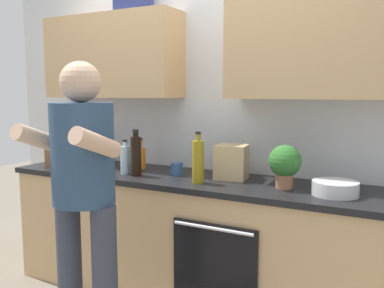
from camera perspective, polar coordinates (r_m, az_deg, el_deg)
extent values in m
cube|color=silver|center=(3.18, 3.01, 2.76)|extent=(4.00, 0.06, 2.50)
cube|color=tan|center=(3.45, -10.95, 11.72)|extent=(1.17, 0.32, 0.65)
cube|color=tan|center=(2.75, 17.30, 12.74)|extent=(1.17, 0.32, 0.65)
cube|color=tan|center=(3.04, -0.04, -13.34)|extent=(2.80, 0.60, 0.86)
cube|color=black|center=(2.91, -0.04, -5.00)|extent=(2.84, 0.64, 0.04)
cube|color=black|center=(2.64, 3.04, -16.14)|extent=(0.56, 0.02, 0.50)
cylinder|color=silver|center=(2.53, 2.85, -11.55)|extent=(0.52, 0.02, 0.02)
cylinder|color=#383D4C|center=(2.61, -16.49, -16.90)|extent=(0.14, 0.14, 0.89)
cylinder|color=#383D4C|center=(2.44, -11.89, -18.43)|extent=(0.14, 0.14, 0.89)
cylinder|color=navy|center=(2.32, -14.82, -1.29)|extent=(0.34, 0.34, 0.55)
sphere|color=#D8AD8C|center=(2.30, -15.13, 8.27)|extent=(0.22, 0.22, 0.22)
cylinder|color=#D8AD8C|center=(2.37, -20.42, 0.69)|extent=(0.09, 0.31, 0.19)
cylinder|color=#D8AD8C|center=(2.09, -13.08, 0.14)|extent=(0.09, 0.31, 0.19)
cylinder|color=olive|center=(2.71, 0.84, -2.50)|extent=(0.08, 0.08, 0.28)
cylinder|color=olive|center=(2.68, 0.84, 0.91)|extent=(0.03, 0.03, 0.05)
cylinder|color=black|center=(2.68, 0.84, 1.56)|extent=(0.04, 0.04, 0.02)
cylinder|color=brown|center=(3.49, -12.58, -1.61)|extent=(0.08, 0.08, 0.14)
cylinder|color=brown|center=(3.48, -12.62, -0.09)|extent=(0.04, 0.04, 0.04)
cylinder|color=black|center=(3.47, -12.64, 0.42)|extent=(0.05, 0.05, 0.02)
cylinder|color=orange|center=(3.25, -7.08, -1.99)|extent=(0.07, 0.07, 0.16)
cylinder|color=orange|center=(3.23, -7.11, -0.04)|extent=(0.03, 0.03, 0.06)
cylinder|color=black|center=(3.23, -7.13, 0.66)|extent=(0.03, 0.03, 0.01)
cylinder|color=silver|center=(3.05, -9.19, -2.21)|extent=(0.07, 0.07, 0.20)
cylinder|color=silver|center=(3.03, -9.23, 0.00)|extent=(0.03, 0.03, 0.03)
cylinder|color=black|center=(3.03, -9.24, 0.46)|extent=(0.03, 0.03, 0.01)
cylinder|color=#198C33|center=(3.64, -14.04, -0.74)|extent=(0.06, 0.06, 0.21)
cylinder|color=#198C33|center=(3.63, -14.11, 1.41)|extent=(0.03, 0.03, 0.06)
cylinder|color=black|center=(3.63, -14.13, 2.02)|extent=(0.04, 0.04, 0.02)
cylinder|color=red|center=(3.18, -12.44, -2.25)|extent=(0.06, 0.06, 0.16)
cylinder|color=red|center=(3.17, -12.49, -0.40)|extent=(0.03, 0.03, 0.04)
cylinder|color=black|center=(3.16, -12.50, 0.11)|extent=(0.03, 0.03, 0.01)
cylinder|color=black|center=(2.97, -7.74, -1.70)|extent=(0.07, 0.07, 0.28)
cylinder|color=black|center=(2.95, -7.79, 1.31)|extent=(0.04, 0.04, 0.03)
cylinder|color=black|center=(2.94, -7.80, 1.84)|extent=(0.05, 0.05, 0.02)
cylinder|color=#33598C|center=(2.98, -2.09, -3.43)|extent=(0.08, 0.08, 0.09)
cylinder|color=#BF4C47|center=(3.36, -14.66, -2.30)|extent=(0.09, 0.09, 0.11)
cylinder|color=silver|center=(2.54, 19.14, -5.78)|extent=(0.26, 0.26, 0.08)
cube|color=brown|center=(3.49, -18.30, -1.26)|extent=(0.10, 0.14, 0.21)
cylinder|color=black|center=(3.48, -18.79, 0.89)|extent=(0.02, 0.02, 0.06)
cylinder|color=black|center=(3.48, -17.97, 0.93)|extent=(0.02, 0.02, 0.06)
cylinder|color=#9E6647|center=(2.63, 12.62, -5.01)|extent=(0.11, 0.11, 0.09)
sphere|color=#2D6B28|center=(2.61, 12.70, -2.30)|extent=(0.20, 0.20, 0.20)
cube|color=tan|center=(2.85, 5.47, -2.48)|extent=(0.23, 0.22, 0.24)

